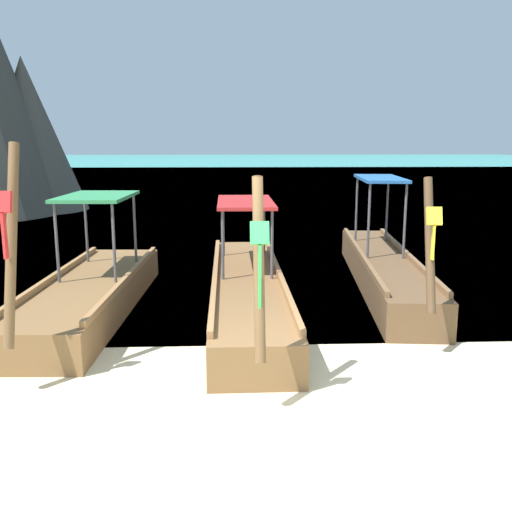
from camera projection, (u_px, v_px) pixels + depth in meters
The scene contains 5 objects.
ground at pixel (273, 421), 5.95m from camera, with size 120.00×120.00×0.00m, color beige.
sea_water at pixel (235, 166), 66.90m from camera, with size 120.00×120.00×0.00m, color #2DB29E.
longtail_boat_red_ribbon at pixel (91, 292), 9.70m from camera, with size 1.58×6.14×2.88m.
longtail_boat_green_ribbon at pixel (247, 289), 9.92m from camera, with size 1.25×7.45×2.51m.
longtail_boat_yellow_ribbon at pixel (383, 268), 11.43m from camera, with size 1.66×7.34×2.40m.
Camera 1 is at (-0.42, -5.47, 2.88)m, focal length 39.79 mm.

